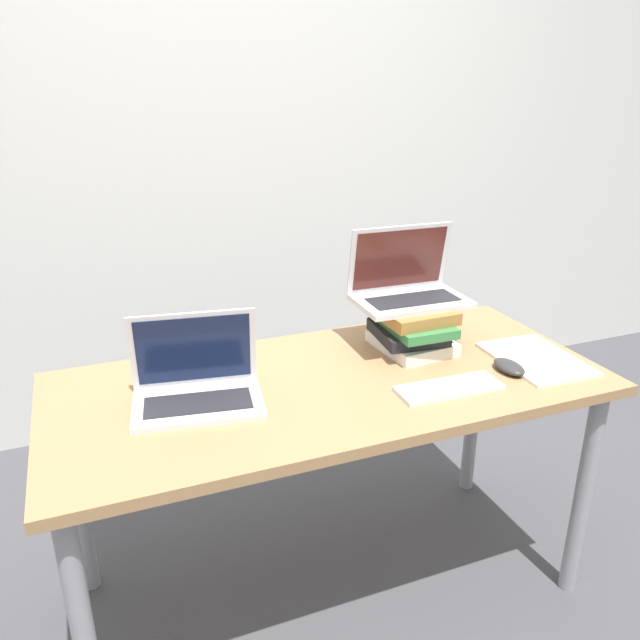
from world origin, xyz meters
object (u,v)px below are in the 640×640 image
Objects in this scene: laptop_on_books at (407,286)px; mouse at (509,367)px; book_stack at (411,327)px; wireless_keyboard at (449,388)px; laptop_left at (197,385)px; notepad at (536,359)px.

laptop_on_books reaches higher than mouse.
book_stack reaches higher than wireless_keyboard.
wireless_keyboard is 2.58× the size of mouse.
wireless_keyboard is 0.22m from mouse.
laptop_on_books is 1.16× the size of wireless_keyboard.
mouse is (0.85, -0.15, -0.03)m from laptop_left.
wireless_keyboard is 0.92× the size of notepad.
mouse is (0.17, -0.29, -0.17)m from laptop_on_books.
mouse is 0.36× the size of notepad.
laptop_left is 1.12× the size of notepad.
notepad is at bearing 10.92° from wireless_keyboard.
book_stack is at bearing 82.34° from wireless_keyboard.
wireless_keyboard is at bearing -170.89° from mouse.
laptop_left reaches higher than notepad.
mouse is at bearing -59.68° from laptop_on_books.
notepad is (0.97, -0.12, -0.04)m from laptop_left.
book_stack is 2.41× the size of mouse.
notepad is at bearing -35.30° from book_stack.
laptop_on_books reaches higher than wireless_keyboard.
laptop_left is at bearing -172.11° from book_stack.
laptop_left reaches higher than book_stack.
laptop_on_books reaches higher than laptop_left.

